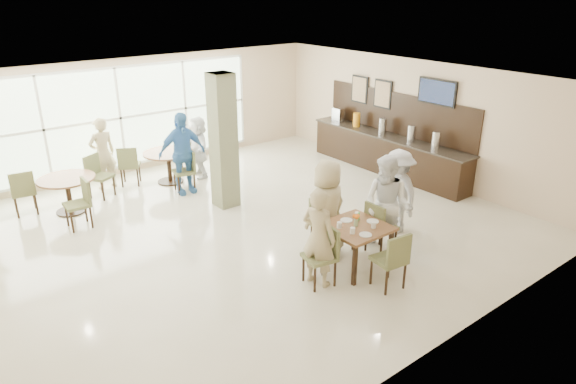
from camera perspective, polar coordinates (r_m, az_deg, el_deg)
ground at (r=10.00m, az=-5.18°, el=-4.09°), size 10.00×10.00×0.00m
room_shell at (r=9.37m, az=-5.53°, el=5.30°), size 10.00×10.00×10.00m
window_bank at (r=13.13m, az=-18.14°, el=7.81°), size 7.00×0.04×7.00m
column at (r=10.64m, az=-7.20°, el=5.57°), size 0.45×0.45×2.80m
main_table at (r=8.46m, az=7.51°, el=-4.30°), size 0.98×0.98×0.75m
round_table_left at (r=11.39m, az=-23.33°, el=0.66°), size 1.14×1.14×0.75m
round_table_right at (r=12.42m, az=-13.14°, el=3.64°), size 1.17×1.17×0.75m
chairs_main_table at (r=8.54m, az=7.32°, el=-5.42°), size 2.04×2.01×0.95m
chairs_table_left at (r=11.43m, az=-23.28°, el=0.16°), size 2.11×1.82×0.95m
chairs_table_right at (r=12.49m, az=-13.12°, el=3.20°), size 2.19×1.75×0.95m
tabletop_clutter at (r=8.40m, az=7.74°, el=-3.38°), size 0.73×0.77×0.21m
buffet_counter at (r=13.06m, az=10.98°, el=4.57°), size 0.64×4.70×1.95m
wall_tv at (r=12.20m, az=16.23°, el=10.62°), size 0.06×1.00×0.58m
framed_art_a at (r=13.24m, az=10.49°, el=10.64°), size 0.05×0.55×0.70m
framed_art_b at (r=13.78m, az=7.97°, el=11.23°), size 0.05×0.55×0.70m
teen_left at (r=7.89m, az=3.43°, el=-5.07°), size 0.53×0.67×1.60m
teen_far at (r=8.79m, az=4.36°, el=-1.74°), size 0.86×0.50×1.70m
teen_right at (r=8.96m, az=10.94°, el=-1.45°), size 0.85×0.98×1.75m
teen_standing at (r=9.77m, az=12.07°, el=0.04°), size 0.87×1.17×1.62m
adult_a at (r=11.60m, az=-11.69°, el=4.22°), size 1.12×0.67×1.85m
adult_b at (r=12.63m, az=-9.95°, el=4.96°), size 0.86×1.48×1.50m
adult_standing at (r=12.40m, az=-19.89°, el=4.04°), size 0.64×0.46×1.66m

